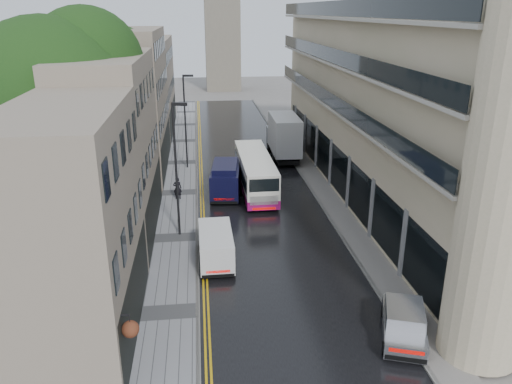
{
  "coord_description": "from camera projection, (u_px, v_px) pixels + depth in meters",
  "views": [
    {
      "loc": [
        -4.13,
        -9.65,
        13.54
      ],
      "look_at": [
        -0.94,
        18.0,
        3.38
      ],
      "focal_mm": 35.0,
      "sensor_mm": 36.0,
      "label": 1
    }
  ],
  "objects": [
    {
      "name": "lamp_post_near",
      "position": [
        176.0,
        172.0,
        30.35
      ],
      "size": [
        0.96,
        0.48,
        8.37
      ],
      "primitive_type": null,
      "rotation": [
        0.0,
        0.0,
        -0.3
      ],
      "color": "black",
      "rests_on": "left_sidewalk"
    },
    {
      "name": "modern_block",
      "position": [
        394.0,
        104.0,
        37.06
      ],
      "size": [
        8.0,
        40.0,
        14.0
      ],
      "primitive_type": null,
      "color": "beige",
      "rests_on": "ground"
    },
    {
      "name": "left_sidewalk",
      "position": [
        180.0,
        193.0,
        39.1
      ],
      "size": [
        2.7,
        85.0,
        0.12
      ],
      "primitive_type": "cube",
      "color": "gray",
      "rests_on": "ground"
    },
    {
      "name": "old_shop_row",
      "position": [
        131.0,
        113.0,
        39.01
      ],
      "size": [
        4.5,
        56.0,
        12.0
      ],
      "primitive_type": null,
      "color": "gray",
      "rests_on": "ground"
    },
    {
      "name": "white_lorry",
      "position": [
        274.0,
        142.0,
        45.99
      ],
      "size": [
        2.57,
        8.15,
        4.26
      ],
      "primitive_type": null,
      "rotation": [
        0.0,
        0.0,
        -0.02
      ],
      "color": "silver",
      "rests_on": "road"
    },
    {
      "name": "tree_near",
      "position": [
        55.0,
        131.0,
        29.02
      ],
      "size": [
        10.56,
        10.56,
        13.89
      ],
      "primitive_type": null,
      "color": "black",
      "rests_on": "ground"
    },
    {
      "name": "cream_bus",
      "position": [
        245.0,
        185.0,
        36.69
      ],
      "size": [
        2.43,
        10.33,
        2.81
      ],
      "primitive_type": null,
      "rotation": [
        0.0,
        0.0,
        0.01
      ],
      "color": "white",
      "rests_on": "road"
    },
    {
      "name": "tree_far",
      "position": [
        101.0,
        104.0,
        41.43
      ],
      "size": [
        9.24,
        9.24,
        12.46
      ],
      "primitive_type": null,
      "color": "black",
      "rests_on": "ground"
    },
    {
      "name": "right_sidewalk",
      "position": [
        320.0,
        188.0,
        40.31
      ],
      "size": [
        1.8,
        85.0,
        0.12
      ],
      "primitive_type": "cube",
      "color": "slate",
      "rests_on": "ground"
    },
    {
      "name": "lamp_post_far",
      "position": [
        185.0,
        123.0,
        43.91
      ],
      "size": [
        0.94,
        0.28,
        8.23
      ],
      "primitive_type": null,
      "rotation": [
        0.0,
        0.0,
        -0.08
      ],
      "color": "black",
      "rests_on": "left_sidewalk"
    },
    {
      "name": "navy_van",
      "position": [
        211.0,
        186.0,
        36.79
      ],
      "size": [
        2.66,
        5.45,
        2.68
      ],
      "primitive_type": null,
      "rotation": [
        0.0,
        0.0,
        -0.11
      ],
      "color": "black",
      "rests_on": "road"
    },
    {
      "name": "pedestrian",
      "position": [
        177.0,
        188.0,
        37.44
      ],
      "size": [
        0.63,
        0.41,
        1.71
      ],
      "primitive_type": "imported",
      "rotation": [
        0.0,
        0.0,
        3.15
      ],
      "color": "black",
      "rests_on": "left_sidewalk"
    },
    {
      "name": "silver_hatchback",
      "position": [
        386.0,
        339.0,
        20.59
      ],
      "size": [
        2.94,
        4.33,
        1.49
      ],
      "primitive_type": null,
      "rotation": [
        0.0,
        0.0,
        -0.33
      ],
      "color": "silver",
      "rests_on": "road"
    },
    {
      "name": "road",
      "position": [
        254.0,
        191.0,
        39.75
      ],
      "size": [
        9.0,
        85.0,
        0.02
      ],
      "primitive_type": "cube",
      "color": "black",
      "rests_on": "ground"
    },
    {
      "name": "white_van",
      "position": [
        201.0,
        260.0,
        26.66
      ],
      "size": [
        1.88,
        4.3,
        1.94
      ],
      "primitive_type": null,
      "rotation": [
        0.0,
        0.0,
        0.01
      ],
      "color": "white",
      "rests_on": "road"
    }
  ]
}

